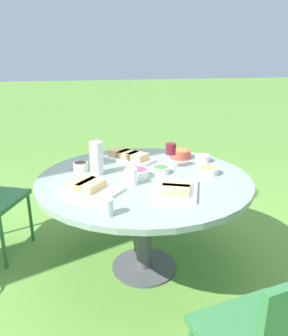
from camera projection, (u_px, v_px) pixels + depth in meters
name	position (u px, v px, depth m)	size (l,w,h in m)	color
ground_plane	(144.00, 267.00, 2.43)	(40.00, 40.00, 0.00)	#5B8C38
dining_table	(144.00, 188.00, 2.22)	(1.43, 1.43, 0.72)	#4C4C51
water_pitcher	(96.00, 158.00, 2.21)	(0.10, 0.09, 0.23)	silver
wine_glass	(171.00, 150.00, 2.32)	(0.07, 0.07, 0.18)	silver
platter_bread_main	(176.00, 189.00, 1.93)	(0.41, 0.35, 0.06)	white
platter_charcuterie	(128.00, 156.00, 2.53)	(0.42, 0.40, 0.07)	white
platter_sandwich_side	(89.00, 187.00, 1.94)	(0.40, 0.41, 0.07)	white
bowl_fries	(208.00, 170.00, 2.24)	(0.15, 0.15, 0.05)	silver
bowl_salad	(161.00, 170.00, 2.25)	(0.12, 0.12, 0.05)	white
bowl_olives	(81.00, 166.00, 2.30)	(0.11, 0.11, 0.06)	beige
bowl_dip_red	(137.00, 172.00, 2.18)	(0.16, 0.16, 0.06)	white
bowl_dip_cream	(203.00, 158.00, 2.50)	(0.12, 0.12, 0.05)	silver
bowl_roasted_veg	(180.00, 154.00, 2.58)	(0.16, 0.16, 0.06)	#B74733
cup_water_near	(107.00, 207.00, 1.65)	(0.06, 0.06, 0.09)	silver
cup_water_far	(132.00, 177.00, 2.04)	(0.06, 0.06, 0.11)	silver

